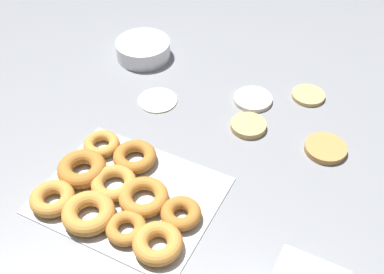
{
  "coord_description": "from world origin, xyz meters",
  "views": [
    {
      "loc": [
        0.31,
        -0.79,
        0.82
      ],
      "look_at": [
        -0.06,
        -0.07,
        0.04
      ],
      "focal_mm": 45.0,
      "sensor_mm": 36.0,
      "label": 1
    }
  ],
  "objects_px": {
    "pancake_2": "(248,126)",
    "donut_tray": "(117,193)",
    "pancake_3": "(253,99)",
    "pancake_4": "(158,100)",
    "pancake_0": "(308,95)",
    "pancake_1": "(326,148)",
    "batter_bowl": "(143,49)"
  },
  "relations": [
    {
      "from": "pancake_2",
      "to": "pancake_3",
      "type": "relative_size",
      "value": 0.88
    },
    {
      "from": "pancake_2",
      "to": "pancake_3",
      "type": "distance_m",
      "value": 0.11
    },
    {
      "from": "pancake_3",
      "to": "pancake_0",
      "type": "bearing_deg",
      "value": 33.27
    },
    {
      "from": "pancake_0",
      "to": "pancake_2",
      "type": "bearing_deg",
      "value": -117.4
    },
    {
      "from": "pancake_0",
      "to": "pancake_3",
      "type": "bearing_deg",
      "value": -146.73
    },
    {
      "from": "pancake_1",
      "to": "batter_bowl",
      "type": "relative_size",
      "value": 0.62
    },
    {
      "from": "pancake_0",
      "to": "batter_bowl",
      "type": "distance_m",
      "value": 0.5
    },
    {
      "from": "pancake_0",
      "to": "pancake_1",
      "type": "relative_size",
      "value": 0.88
    },
    {
      "from": "pancake_0",
      "to": "pancake_4",
      "type": "distance_m",
      "value": 0.41
    },
    {
      "from": "pancake_2",
      "to": "pancake_4",
      "type": "height_order",
      "value": "pancake_2"
    },
    {
      "from": "pancake_2",
      "to": "donut_tray",
      "type": "bearing_deg",
      "value": -116.08
    },
    {
      "from": "pancake_1",
      "to": "pancake_2",
      "type": "height_order",
      "value": "same"
    },
    {
      "from": "pancake_4",
      "to": "batter_bowl",
      "type": "bearing_deg",
      "value": 131.04
    },
    {
      "from": "pancake_1",
      "to": "pancake_4",
      "type": "relative_size",
      "value": 0.95
    },
    {
      "from": "pancake_3",
      "to": "batter_bowl",
      "type": "distance_m",
      "value": 0.37
    },
    {
      "from": "pancake_4",
      "to": "donut_tray",
      "type": "distance_m",
      "value": 0.34
    },
    {
      "from": "pancake_2",
      "to": "pancake_4",
      "type": "relative_size",
      "value": 0.85
    },
    {
      "from": "pancake_3",
      "to": "pancake_4",
      "type": "xyz_separation_m",
      "value": [
        -0.23,
        -0.12,
        -0.0
      ]
    },
    {
      "from": "pancake_1",
      "to": "batter_bowl",
      "type": "distance_m",
      "value": 0.61
    },
    {
      "from": "pancake_2",
      "to": "batter_bowl",
      "type": "relative_size",
      "value": 0.56
    },
    {
      "from": "pancake_1",
      "to": "pancake_4",
      "type": "height_order",
      "value": "pancake_1"
    },
    {
      "from": "pancake_4",
      "to": "donut_tray",
      "type": "bearing_deg",
      "value": -74.68
    },
    {
      "from": "pancake_2",
      "to": "donut_tray",
      "type": "xyz_separation_m",
      "value": [
        -0.17,
        -0.34,
        0.01
      ]
    },
    {
      "from": "pancake_3",
      "to": "batter_bowl",
      "type": "xyz_separation_m",
      "value": [
        -0.37,
        0.05,
        0.02
      ]
    },
    {
      "from": "pancake_3",
      "to": "donut_tray",
      "type": "xyz_separation_m",
      "value": [
        -0.14,
        -0.44,
        0.01
      ]
    },
    {
      "from": "pancake_1",
      "to": "pancake_3",
      "type": "bearing_deg",
      "value": 156.81
    },
    {
      "from": "pancake_0",
      "to": "batter_bowl",
      "type": "height_order",
      "value": "batter_bowl"
    },
    {
      "from": "donut_tray",
      "to": "batter_bowl",
      "type": "height_order",
      "value": "batter_bowl"
    },
    {
      "from": "pancake_0",
      "to": "pancake_3",
      "type": "relative_size",
      "value": 0.87
    },
    {
      "from": "pancake_1",
      "to": "batter_bowl",
      "type": "xyz_separation_m",
      "value": [
        -0.59,
        0.14,
        0.02
      ]
    },
    {
      "from": "pancake_2",
      "to": "pancake_1",
      "type": "bearing_deg",
      "value": 2.54
    },
    {
      "from": "pancake_3",
      "to": "pancake_4",
      "type": "distance_m",
      "value": 0.26
    }
  ]
}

